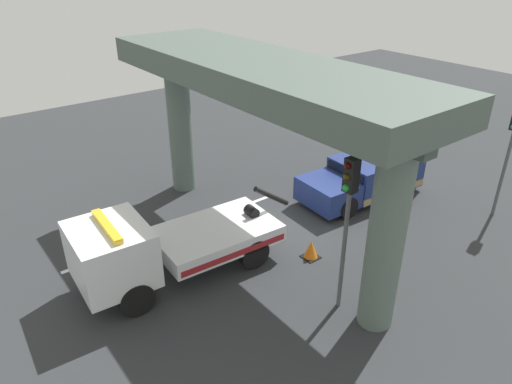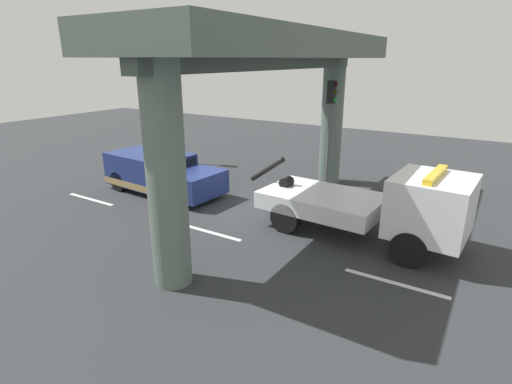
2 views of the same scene
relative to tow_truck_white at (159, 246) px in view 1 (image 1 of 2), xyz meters
name	(u,v)px [view 1 (image 1 of 2)]	position (x,y,z in m)	size (l,w,h in m)	color
ground_plane	(284,229)	(-4.91, 0.05, -1.25)	(60.00, 40.00, 0.10)	#2D3033
lane_stripe_west	(350,166)	(-10.91, -2.21, -1.20)	(2.60, 0.16, 0.01)	silver
lane_stripe_mid	(247,204)	(-4.91, -2.21, -1.20)	(2.60, 0.16, 0.01)	silver
lane_stripe_east	(101,258)	(1.09, -2.21, -1.20)	(2.60, 0.16, 0.01)	silver
tow_truck_white	(159,246)	(0.00, 0.00, 0.00)	(7.31, 2.74, 2.46)	white
towed_van_green	(365,178)	(-9.22, 0.05, -0.42)	(5.32, 2.48, 1.58)	navy
overpass_structure	(259,95)	(-3.73, 0.05, 3.95)	(3.60, 12.27, 6.21)	#596B60
traffic_light_near	(512,137)	(-11.89, 4.15, 1.93)	(0.39, 0.32, 4.29)	#515456
traffic_light_far	(348,204)	(-3.39, 4.15, 2.10)	(0.39, 0.32, 4.55)	#515456
traffic_cone_orange	(311,250)	(-4.40, 1.96, -0.90)	(0.53, 0.53, 0.63)	orange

